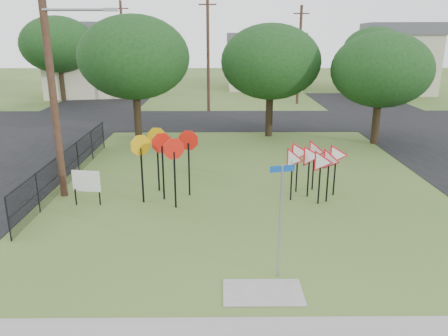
{
  "coord_description": "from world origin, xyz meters",
  "views": [
    {
      "loc": [
        -1.07,
        -11.9,
        6.24
      ],
      "look_at": [
        -0.93,
        3.0,
        1.6
      ],
      "focal_mm": 35.0,
      "sensor_mm": 36.0,
      "label": 1
    }
  ],
  "objects_px": {
    "street_name_sign": "(280,215)",
    "stop_sign_cluster": "(165,150)",
    "info_board": "(86,182)",
    "yield_sign_cluster": "(314,158)"
  },
  "relations": [
    {
      "from": "stop_sign_cluster",
      "to": "info_board",
      "type": "bearing_deg",
      "value": -167.98
    },
    {
      "from": "yield_sign_cluster",
      "to": "info_board",
      "type": "bearing_deg",
      "value": -174.89
    },
    {
      "from": "street_name_sign",
      "to": "yield_sign_cluster",
      "type": "xyz_separation_m",
      "value": [
        2.1,
        5.9,
        -0.2
      ]
    },
    {
      "from": "stop_sign_cluster",
      "to": "info_board",
      "type": "relative_size",
      "value": 1.97
    },
    {
      "from": "info_board",
      "to": "yield_sign_cluster",
      "type": "bearing_deg",
      "value": 5.11
    },
    {
      "from": "street_name_sign",
      "to": "stop_sign_cluster",
      "type": "relative_size",
      "value": 1.16
    },
    {
      "from": "yield_sign_cluster",
      "to": "stop_sign_cluster",
      "type": "bearing_deg",
      "value": -178.43
    },
    {
      "from": "street_name_sign",
      "to": "info_board",
      "type": "height_order",
      "value": "street_name_sign"
    },
    {
      "from": "stop_sign_cluster",
      "to": "info_board",
      "type": "distance_m",
      "value": 3.14
    },
    {
      "from": "stop_sign_cluster",
      "to": "info_board",
      "type": "xyz_separation_m",
      "value": [
        -2.89,
        -0.61,
        -1.06
      ]
    }
  ]
}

